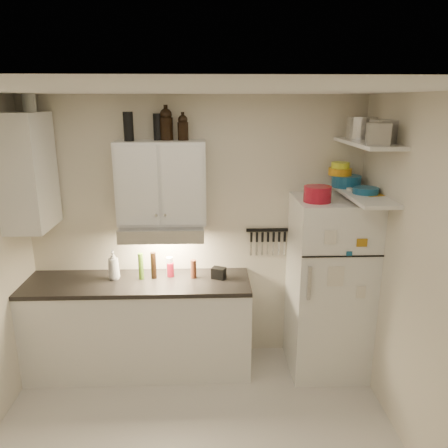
{
  "coord_description": "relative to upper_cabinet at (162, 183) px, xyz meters",
  "views": [
    {
      "loc": [
        0.12,
        -2.6,
        2.54
      ],
      "look_at": [
        0.25,
        0.9,
        1.55
      ],
      "focal_mm": 35.0,
      "sensor_mm": 36.0,
      "label": 1
    }
  ],
  "objects": [
    {
      "name": "ceiling",
      "position": [
        0.3,
        -1.33,
        0.78
      ],
      "size": [
        3.2,
        3.0,
        0.02
      ],
      "primitive_type": "cube",
      "color": "white",
      "rests_on": "ground"
    },
    {
      "name": "back_wall",
      "position": [
        0.3,
        0.18,
        -0.53
      ],
      "size": [
        3.2,
        0.02,
        2.6
      ],
      "primitive_type": "cube",
      "color": "beige",
      "rests_on": "ground"
    },
    {
      "name": "right_wall",
      "position": [
        1.91,
        -1.33,
        -0.53
      ],
      "size": [
        0.02,
        3.0,
        2.6
      ],
      "primitive_type": "cube",
      "color": "beige",
      "rests_on": "ground"
    },
    {
      "name": "base_cabinet",
      "position": [
        -0.25,
        -0.14,
        -1.39
      ],
      "size": [
        2.1,
        0.6,
        0.88
      ],
      "primitive_type": "cube",
      "color": "white",
      "rests_on": "floor"
    },
    {
      "name": "countertop",
      "position": [
        -0.25,
        -0.14,
        -0.93
      ],
      "size": [
        2.1,
        0.62,
        0.04
      ],
      "primitive_type": "cube",
      "color": "black",
      "rests_on": "base_cabinet"
    },
    {
      "name": "upper_cabinet",
      "position": [
        0.0,
        0.0,
        0.0
      ],
      "size": [
        0.8,
        0.33,
        0.75
      ],
      "primitive_type": "cube",
      "color": "white",
      "rests_on": "back_wall"
    },
    {
      "name": "side_cabinet",
      "position": [
        -1.14,
        -0.14,
        0.12
      ],
      "size": [
        0.33,
        0.55,
        1.0
      ],
      "primitive_type": "cube",
      "color": "white",
      "rests_on": "left_wall"
    },
    {
      "name": "range_hood",
      "position": [
        0.0,
        -0.06,
        -0.44
      ],
      "size": [
        0.76,
        0.46,
        0.12
      ],
      "primitive_type": "cube",
      "color": "silver",
      "rests_on": "back_wall"
    },
    {
      "name": "fridge",
      "position": [
        1.55,
        -0.18,
        -0.98
      ],
      "size": [
        0.7,
        0.68,
        1.7
      ],
      "primitive_type": "cube",
      "color": "white",
      "rests_on": "floor"
    },
    {
      "name": "shelf_hi",
      "position": [
        1.75,
        -0.31,
        0.38
      ],
      "size": [
        0.3,
        0.95,
        0.03
      ],
      "primitive_type": "cube",
      "color": "white",
      "rests_on": "right_wall"
    },
    {
      "name": "shelf_lo",
      "position": [
        1.75,
        -0.31,
        -0.07
      ],
      "size": [
        0.3,
        0.95,
        0.03
      ],
      "primitive_type": "cube",
      "color": "white",
      "rests_on": "right_wall"
    },
    {
      "name": "knife_strip",
      "position": [
        1.0,
        0.15,
        -0.51
      ],
      "size": [
        0.42,
        0.02,
        0.03
      ],
      "primitive_type": "cube",
      "color": "black",
      "rests_on": "back_wall"
    },
    {
      "name": "dutch_oven",
      "position": [
        1.36,
        -0.29,
        -0.06
      ],
      "size": [
        0.27,
        0.27,
        0.14
      ],
      "primitive_type": "cylinder",
      "rotation": [
        0.0,
        0.0,
        -0.14
      ],
      "color": "#A71327",
      "rests_on": "fridge"
    },
    {
      "name": "book_stack",
      "position": [
        1.82,
        -0.33,
        -0.09
      ],
      "size": [
        0.23,
        0.26,
        0.08
      ],
      "primitive_type": "cube",
      "rotation": [
        0.0,
        0.0,
        0.25
      ],
      "color": "#AE7915",
      "rests_on": "fridge"
    },
    {
      "name": "spice_jar",
      "position": [
        1.68,
        -0.17,
        -0.08
      ],
      "size": [
        0.08,
        0.08,
        0.1
      ],
      "primitive_type": "cylinder",
      "rotation": [
        0.0,
        0.0,
        0.42
      ],
      "color": "silver",
      "rests_on": "fridge"
    },
    {
      "name": "stock_pot",
      "position": [
        1.78,
        -0.05,
        0.49
      ],
      "size": [
        0.35,
        0.35,
        0.19
      ],
      "primitive_type": "cylinder",
      "rotation": [
        0.0,
        0.0,
        0.41
      ],
      "color": "silver",
      "rests_on": "shelf_hi"
    },
    {
      "name": "tin_a",
      "position": [
        1.82,
        -0.45,
        0.48
      ],
      "size": [
        0.2,
        0.18,
        0.18
      ],
      "primitive_type": "cube",
      "rotation": [
        0.0,
        0.0,
        0.09
      ],
      "color": "#AAAAAD",
      "rests_on": "shelf_hi"
    },
    {
      "name": "tin_b",
      "position": [
        1.72,
        -0.61,
        0.47
      ],
      "size": [
        0.2,
        0.2,
        0.17
      ],
      "primitive_type": "cube",
      "rotation": [
        0.0,
        0.0,
        -0.23
      ],
      "color": "#AAAAAD",
      "rests_on": "shelf_hi"
    },
    {
      "name": "bowl_teal",
      "position": [
        1.69,
        -0.01,
        0.0
      ],
      "size": [
        0.27,
        0.27,
        0.11
      ],
      "primitive_type": "cylinder",
      "color": "#16547D",
      "rests_on": "shelf_lo"
    },
    {
      "name": "bowl_orange",
      "position": [
        1.64,
        0.02,
        0.09
      ],
      "size": [
        0.21,
        0.21,
        0.06
      ],
      "primitive_type": "cylinder",
      "color": "orange",
      "rests_on": "bowl_teal"
    },
    {
      "name": "bowl_yellow",
      "position": [
        1.64,
        0.02,
        0.15
      ],
      "size": [
        0.17,
        0.17,
        0.05
      ],
      "primitive_type": "cylinder",
      "color": "#E8F82B",
      "rests_on": "bowl_orange"
    },
    {
      "name": "plates",
      "position": [
        1.77,
        -0.32,
        -0.02
      ],
      "size": [
        0.28,
        0.28,
        0.05
      ],
      "primitive_type": "cylinder",
      "rotation": [
        0.0,
        0.0,
        0.37
      ],
      "color": "#16547D",
      "rests_on": "shelf_lo"
    },
    {
      "name": "growler_a",
      "position": [
        0.05,
        0.06,
        0.52
      ],
      "size": [
        0.13,
        0.13,
        0.29
      ],
      "primitive_type": null,
      "rotation": [
        0.0,
        0.0,
        0.07
      ],
      "color": "black",
      "rests_on": "upper_cabinet"
    },
    {
      "name": "growler_b",
      "position": [
        0.2,
        0.04,
        0.49
      ],
      "size": [
        0.12,
        0.12,
        0.23
      ],
      "primitive_type": null,
      "rotation": [
        0.0,
        0.0,
        -0.26
      ],
      "color": "black",
      "rests_on": "upper_cabinet"
    },
    {
      "name": "thermos_a",
      "position": [
        -0.02,
        0.06,
        0.49
      ],
      "size": [
        0.1,
        0.1,
        0.23
      ],
      "primitive_type": "cylinder",
      "rotation": [
        0.0,
        0.0,
        -0.2
      ],
      "color": "black",
      "rests_on": "upper_cabinet"
    },
    {
      "name": "thermos_b",
      "position": [
        -0.27,
        -0.02,
        0.5
      ],
      "size": [
        0.11,
        0.11,
        0.25
      ],
      "primitive_type": "cylinder",
      "rotation": [
        0.0,
        0.0,
        0.37
      ],
      "color": "black",
      "rests_on": "upper_cabinet"
    },
    {
      "name": "side_jar",
      "position": [
        -1.1,
        -0.03,
        0.7
      ],
      "size": [
        0.12,
        0.12,
        0.15
      ],
      "primitive_type": "cylinder",
      "rotation": [
        0.0,
        0.0,
        0.03
      ],
      "color": "silver",
      "rests_on": "side_cabinet"
    },
    {
      "name": "soap_bottle",
      "position": [
        -0.47,
        -0.08,
        -0.75
      ],
      "size": [
        0.12,
        0.13,
        0.32
      ],
      "primitive_type": "imported",
      "rotation": [
        0.0,
        0.0,
        0.03
      ],
      "color": "white",
      "rests_on": "countertop"
    },
    {
      "name": "pepper_mill",
      "position": [
        0.27,
        -0.08,
        -0.82
      ],
      "size": [
        0.07,
        0.07,
        0.18
      ],
      "primitive_type": "cylinder",
      "rotation": [
        0.0,
        0.0,
        -0.21
      ],
      "color": "brown",
      "rests_on": "countertop"
    },
    {
      "name": "oil_bottle",
      "position": [
        -0.22,
        -0.09,
        -0.78
      ],
      "size": [
        0.06,
        0.06,
        0.26
      ],
      "primitive_type": "cylinder",
      "rotation": [
        0.0,
        0.0,
        0.2
      ],
      "color": "#476F1B",
      "rests_on": "countertop"
    },
    {
      "name": "vinegar_bottle",
      "position": [
        -0.1,
        -0.07,
        -0.78
      ],
      "size": [
        0.06,
        0.06,
        0.26
      ],
      "primitive_type": "cylinder",
      "rotation": [
        0.0,
        0.0,
        0.19
      ],
      "color": "black",
      "rests_on": "countertop"
    },
    {
      "name": "clear_bottle",
      "position": [
        0.05,
        -0.02,
        -0.81
      ],
      "size": [
        0.07,
        0.07,
        0.19
      ],
      "primitive_type": "cylinder",
      "rotation": [
        0.0,
        0.0,
        -0.06
      ],
      "color": "silver",
      "rests_on": "countertop"
    },
    {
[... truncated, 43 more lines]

